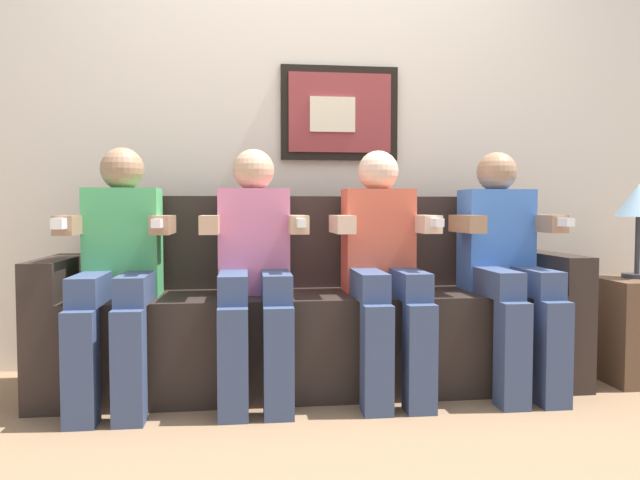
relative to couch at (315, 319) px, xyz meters
The scene contains 9 objects.
ground_plane 0.45m from the couch, 90.00° to the right, with size 6.33×6.33×0.00m, color #8C6B4C.
back_wall_assembly 1.08m from the couch, 89.44° to the left, with size 4.87×0.10×2.60m.
couch is the anchor object (origin of this frame).
person_leftmost 0.93m from the couch, 169.03° to the right, with size 0.46×0.56×1.11m.
person_left_center 0.45m from the couch, 149.84° to the right, with size 0.46×0.56×1.11m.
person_right_center 0.45m from the couch, 30.08° to the right, with size 0.46×0.56×1.11m.
person_rightmost 0.93m from the couch, 10.94° to the right, with size 0.46×0.56×1.11m.
side_table_right 1.59m from the couch, ahead, with size 0.40×0.40×0.50m.
table_lamp 1.67m from the couch, ahead, with size 0.22×0.22×0.46m.
Camera 1 is at (-0.33, -2.52, 0.84)m, focal length 34.05 mm.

